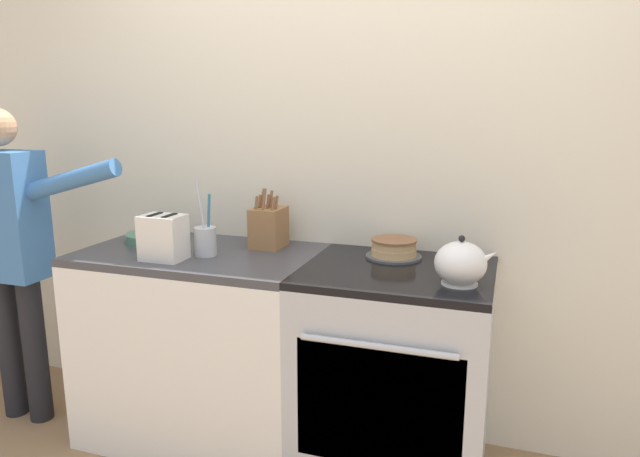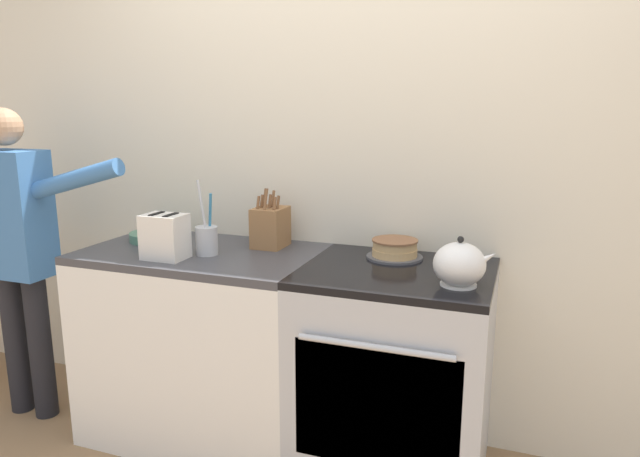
{
  "view_description": "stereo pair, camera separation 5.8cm",
  "coord_description": "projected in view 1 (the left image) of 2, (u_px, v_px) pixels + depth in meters",
  "views": [
    {
      "loc": [
        0.67,
        -1.86,
        1.54
      ],
      "look_at": [
        -0.05,
        0.29,
        1.05
      ],
      "focal_mm": 32.0,
      "sensor_mm": 36.0,
      "label": 1
    },
    {
      "loc": [
        0.72,
        -1.84,
        1.54
      ],
      "look_at": [
        -0.05,
        0.29,
        1.05
      ],
      "focal_mm": 32.0,
      "sensor_mm": 36.0,
      "label": 2
    }
  ],
  "objects": [
    {
      "name": "wall_back",
      "position": [
        357.0,
        160.0,
        2.6
      ],
      "size": [
        8.0,
        0.04,
        2.6
      ],
      "color": "silver",
      "rests_on": "ground_plane"
    },
    {
      "name": "counter_cabinet",
      "position": [
        203.0,
        344.0,
        2.66
      ],
      "size": [
        1.05,
        0.65,
        0.9
      ],
      "color": "white",
      "rests_on": "ground_plane"
    },
    {
      "name": "stove_range",
      "position": [
        394.0,
        373.0,
        2.37
      ],
      "size": [
        0.76,
        0.68,
        0.9
      ],
      "color": "#B7BABF",
      "rests_on": "ground_plane"
    },
    {
      "name": "layer_cake",
      "position": [
        394.0,
        249.0,
        2.44
      ],
      "size": [
        0.24,
        0.24,
        0.08
      ],
      "color": "#4C4C51",
      "rests_on": "stove_range"
    },
    {
      "name": "tea_kettle",
      "position": [
        461.0,
        264.0,
        2.07
      ],
      "size": [
        0.23,
        0.19,
        0.18
      ],
      "color": "white",
      "rests_on": "stove_range"
    },
    {
      "name": "knife_block",
      "position": [
        269.0,
        227.0,
        2.62
      ],
      "size": [
        0.14,
        0.17,
        0.28
      ],
      "color": "olive",
      "rests_on": "counter_cabinet"
    },
    {
      "name": "utensil_crock",
      "position": [
        205.0,
        240.0,
        2.47
      ],
      "size": [
        0.1,
        0.1,
        0.33
      ],
      "color": "#B7BABF",
      "rests_on": "counter_cabinet"
    },
    {
      "name": "fruit_bowl",
      "position": [
        154.0,
        235.0,
        2.73
      ],
      "size": [
        0.25,
        0.25,
        0.1
      ],
      "color": "#4C7F66",
      "rests_on": "counter_cabinet"
    },
    {
      "name": "toaster",
      "position": [
        163.0,
        237.0,
        2.4
      ],
      "size": [
        0.19,
        0.13,
        0.2
      ],
      "color": "silver",
      "rests_on": "counter_cabinet"
    },
    {
      "name": "person_baker",
      "position": [
        11.0,
        241.0,
        2.71
      ],
      "size": [
        0.9,
        0.2,
        1.53
      ],
      "rotation": [
        0.0,
        0.0,
        0.1
      ],
      "color": "black",
      "rests_on": "ground_plane"
    }
  ]
}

